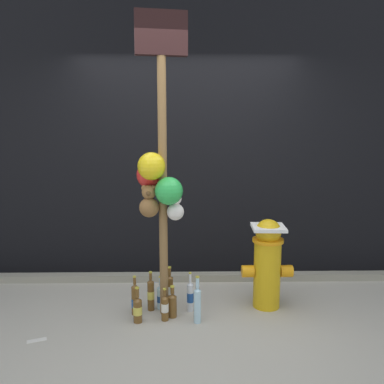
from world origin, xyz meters
name	(u,v)px	position (x,y,z in m)	size (l,w,h in m)	color
ground_plane	(187,327)	(0.00, 0.00, 0.00)	(14.00, 14.00, 0.00)	#ADA899
building_wall	(186,103)	(0.00, 1.42, 1.97)	(10.00, 0.20, 3.95)	black
curb_strip	(187,277)	(0.00, 1.06, 0.04)	(8.00, 0.12, 0.08)	gray
memorial_post	(159,160)	(-0.24, 0.26, 1.42)	(0.46, 0.42, 2.65)	olive
fire_hydrant	(267,262)	(0.76, 0.40, 0.45)	(0.48, 0.32, 0.86)	gold
bottle_0	(170,289)	(-0.17, 0.48, 0.15)	(0.07, 0.07, 0.37)	brown
bottle_1	(151,294)	(-0.34, 0.34, 0.16)	(0.07, 0.07, 0.38)	brown
bottle_2	(138,309)	(-0.43, 0.10, 0.12)	(0.08, 0.08, 0.32)	brown
bottle_3	(172,304)	(-0.13, 0.19, 0.12)	(0.08, 0.08, 0.30)	brown
bottle_4	(165,307)	(-0.20, 0.13, 0.12)	(0.07, 0.07, 0.30)	brown
bottle_5	(135,299)	(-0.48, 0.25, 0.14)	(0.07, 0.07, 0.37)	brown
bottle_6	(190,296)	(0.03, 0.31, 0.15)	(0.06, 0.06, 0.38)	silver
bottle_7	(197,304)	(0.09, 0.08, 0.18)	(0.06, 0.06, 0.43)	#B2DBEA
bottle_8	(161,296)	(-0.25, 0.36, 0.12)	(0.07, 0.07, 0.32)	#B2DBEA
litter_0	(37,340)	(-1.21, -0.20, 0.00)	(0.15, 0.05, 0.01)	silver
litter_1	(67,280)	(-1.34, 1.07, 0.00)	(0.10, 0.12, 0.01)	tan
litter_2	(156,281)	(-0.34, 1.05, 0.00)	(0.08, 0.10, 0.01)	#8C99B2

